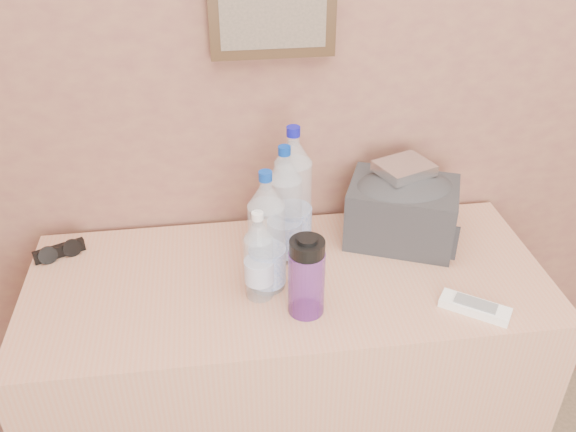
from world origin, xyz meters
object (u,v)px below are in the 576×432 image
object	(u,v)px
pet_large_c	(285,210)
toiletry_bag	(402,209)
pet_small	(259,260)
pet_large_b	(293,197)
pet_large_d	(267,238)
foil_packet	(404,168)
dresser	(288,388)
sunglasses	(59,251)
ac_remote	(475,307)
nalgene_bottle	(307,276)

from	to	relation	value
pet_large_c	toiletry_bag	size ratio (longest dim) A/B	1.14
pet_large_c	pet_small	xyz separation A→B (m)	(-0.08, -0.15, -0.04)
pet_large_b	pet_large_d	size ratio (longest dim) A/B	1.10
pet_large_b	foil_packet	distance (m)	0.30
pet_large_c	foil_packet	distance (m)	0.33
dresser	toiletry_bag	size ratio (longest dim) A/B	4.68
dresser	sunglasses	size ratio (longest dim) A/B	9.95
pet_large_d	ac_remote	distance (m)	0.50
dresser	sunglasses	world-z (taller)	sunglasses
pet_large_b	ac_remote	bearing A→B (deg)	-39.42
pet_small	pet_large_d	bearing A→B (deg)	55.15
pet_large_c	sunglasses	xyz separation A→B (m)	(-0.58, 0.08, -0.12)
pet_large_b	ac_remote	xyz separation A→B (m)	(0.38, -0.31, -0.14)
pet_large_b	pet_small	xyz separation A→B (m)	(-0.11, -0.18, -0.05)
dresser	ac_remote	size ratio (longest dim) A/B	8.15
pet_large_c	nalgene_bottle	distance (m)	0.22
pet_large_b	sunglasses	xyz separation A→B (m)	(-0.60, 0.04, -0.14)
nalgene_bottle	toiletry_bag	size ratio (longest dim) A/B	0.74
pet_large_d	pet_large_b	bearing A→B (deg)	61.23
dresser	pet_large_c	xyz separation A→B (m)	(0.00, 0.09, 0.54)
pet_small	toiletry_bag	size ratio (longest dim) A/B	0.84
nalgene_bottle	sunglasses	xyz separation A→B (m)	(-0.60, 0.29, -0.08)
toiletry_bag	foil_packet	size ratio (longest dim) A/B	2.07
sunglasses	ac_remote	world-z (taller)	sunglasses
sunglasses	foil_packet	size ratio (longest dim) A/B	0.97
pet_large_c	foil_packet	xyz separation A→B (m)	(0.32, 0.06, 0.06)
dresser	nalgene_bottle	size ratio (longest dim) A/B	6.37
toiletry_bag	pet_large_c	bearing A→B (deg)	-151.08
pet_large_c	toiletry_bag	xyz separation A→B (m)	(0.32, 0.04, -0.05)
pet_large_b	pet_small	distance (m)	0.22
pet_small	nalgene_bottle	distance (m)	0.12
dresser	pet_large_c	distance (m)	0.55
pet_large_c	sunglasses	world-z (taller)	pet_large_c
sunglasses	toiletry_bag	size ratio (longest dim) A/B	0.47
pet_large_b	sunglasses	size ratio (longest dim) A/B	2.67
sunglasses	pet_large_b	bearing A→B (deg)	-27.78
pet_large_b	sunglasses	distance (m)	0.62
pet_large_c	nalgene_bottle	bearing A→B (deg)	-84.66
pet_large_c	pet_small	distance (m)	0.17
pet_large_d	pet_small	size ratio (longest dim) A/B	1.36
pet_small	ac_remote	distance (m)	0.51
sunglasses	dresser	bearing A→B (deg)	-40.16
sunglasses	pet_large_d	bearing A→B (deg)	-44.15
sunglasses	foil_packet	bearing A→B (deg)	-25.05
pet_small	toiletry_bag	bearing A→B (deg)	24.74
dresser	pet_large_d	distance (m)	0.54
toiletry_bag	pet_large_b	bearing A→B (deg)	-157.72
ac_remote	toiletry_bag	distance (m)	0.33
dresser	pet_large_c	size ratio (longest dim) A/B	4.11
pet_large_c	sunglasses	size ratio (longest dim) A/B	2.42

